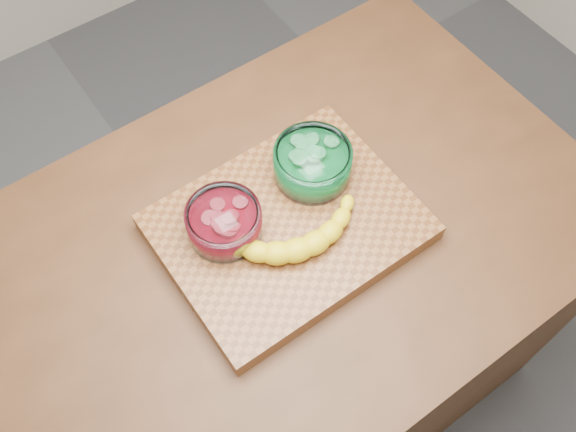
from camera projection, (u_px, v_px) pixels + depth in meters
ground at (288, 375)px, 1.97m from camera, size 3.50×3.50×0.00m
counter at (288, 321)px, 1.58m from camera, size 1.20×0.80×0.90m
cutting_board at (288, 227)px, 1.17m from camera, size 0.45×0.35×0.04m
bowl_red at (224, 222)px, 1.12m from camera, size 0.13×0.13×0.06m
bowl_green at (312, 163)px, 1.18m from camera, size 0.14×0.14×0.07m
banana at (291, 226)px, 1.13m from camera, size 0.28×0.17×0.04m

